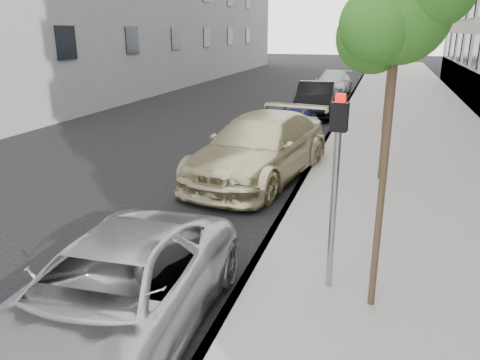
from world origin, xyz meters
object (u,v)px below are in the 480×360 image
at_px(minivan, 112,296).
at_px(sedan_black, 315,99).
at_px(tree_mid, 395,29).
at_px(sedan_blue, 296,120).
at_px(tree_near, 402,13).
at_px(tree_far, 393,25).
at_px(sedan_rear, 333,84).
at_px(signal_pole, 336,171).
at_px(suv, 260,147).

distance_m(minivan, sedan_black, 18.64).
height_order(tree_mid, sedan_blue, tree_mid).
height_order(tree_near, tree_far, tree_near).
relative_size(minivan, sedan_rear, 0.97).
relative_size(tree_near, signal_pole, 1.62).
height_order(sedan_blue, sedan_black, sedan_black).
height_order(minivan, sedan_blue, minivan).
bearing_deg(sedan_black, signal_pole, -85.14).
height_order(tree_near, sedan_blue, tree_near).
distance_m(tree_far, suv, 8.41).
relative_size(minivan, sedan_blue, 1.31).
relative_size(sedan_blue, sedan_black, 0.79).
relative_size(tree_far, sedan_black, 1.00).
height_order(tree_near, minivan, tree_near).
bearing_deg(tree_near, suv, 118.84).
distance_m(tree_mid, sedan_rear, 18.68).
bearing_deg(signal_pole, sedan_rear, 102.90).
xyz_separation_m(tree_near, signal_pole, (-0.70, 0.36, -2.20)).
bearing_deg(tree_mid, suv, -172.14).
distance_m(sedan_blue, sedan_rear, 12.93).
xyz_separation_m(tree_far, suv, (-3.33, -6.96, -3.36)).
bearing_deg(sedan_blue, sedan_black, 85.01).
relative_size(signal_pole, sedan_black, 0.62).
relative_size(minivan, suv, 0.82).
bearing_deg(sedan_rear, tree_far, -71.85).
bearing_deg(sedan_black, tree_mid, -76.43).
distance_m(suv, sedan_blue, 5.62).
height_order(tree_near, sedan_black, tree_near).
bearing_deg(tree_far, minivan, -102.72).
xyz_separation_m(sedan_blue, sedan_rear, (-0.00, 12.93, 0.10)).
bearing_deg(tree_far, suv, -115.55).
bearing_deg(minivan, tree_mid, 65.86).
xyz_separation_m(tree_near, sedan_black, (-3.33, 16.90, -3.45)).
bearing_deg(minivan, sedan_black, 87.85).
distance_m(tree_mid, signal_pole, 6.50).
xyz_separation_m(signal_pole, suv, (-2.63, 5.68, -1.16)).
distance_m(signal_pole, sedan_blue, 11.68).
bearing_deg(sedan_blue, tree_far, 17.03).
height_order(tree_mid, sedan_black, tree_mid).
bearing_deg(sedan_black, tree_far, -53.69).
height_order(tree_far, signal_pole, tree_far).
height_order(tree_far, sedan_blue, tree_far).
bearing_deg(tree_near, sedan_black, 101.14).
bearing_deg(tree_far, tree_mid, -90.00).
distance_m(sedan_blue, sedan_black, 5.25).
bearing_deg(sedan_blue, signal_pole, -81.89).
xyz_separation_m(tree_far, signal_pole, (-0.70, -12.64, -2.20)).
relative_size(signal_pole, sedan_rear, 0.59).
distance_m(signal_pole, suv, 6.36).
bearing_deg(tree_far, sedan_black, 130.48).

